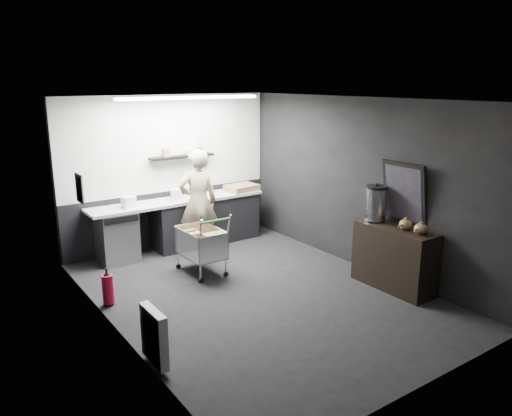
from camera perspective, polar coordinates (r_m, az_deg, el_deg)
floor at (r=7.20m, az=0.09°, el=-9.74°), size 5.50×5.50×0.00m
ceiling at (r=6.56m, az=0.10°, el=12.28°), size 5.50×5.50×0.00m
wall_back at (r=9.10m, az=-9.90°, el=4.13°), size 5.50×0.00×5.50m
wall_front at (r=4.86m, az=19.10°, el=-5.65°), size 5.50×0.00×5.50m
wall_left at (r=5.88m, az=-16.10°, el=-1.93°), size 0.00×5.50×5.50m
wall_right at (r=8.04m, az=11.87°, el=2.68°), size 0.00×5.50×5.50m
kitchen_wall_panel at (r=9.00m, az=-9.98°, el=7.25°), size 3.95×0.02×1.70m
dado_panel at (r=9.27m, az=-9.62°, el=-1.06°), size 3.95×0.02×1.00m
floating_shelf at (r=9.02m, az=-8.47°, el=5.85°), size 1.20×0.22×0.04m
wall_clock at (r=9.63m, az=-2.38°, el=9.71°), size 0.20×0.03×0.20m
poster at (r=7.05m, az=-19.54°, el=2.17°), size 0.02×0.30×0.40m
poster_red_band at (r=7.04m, az=-19.55°, el=2.73°), size 0.02×0.22×0.10m
radiator at (r=5.49m, az=-11.56°, el=-14.15°), size 0.10×0.50×0.60m
ceiling_strip at (r=8.15m, az=-7.55°, el=12.39°), size 2.40×0.20×0.04m
prep_counter at (r=9.07m, az=-7.99°, el=-1.62°), size 3.20×0.61×0.90m
person at (r=8.57m, az=-6.61°, el=0.65°), size 0.76×0.60×1.83m
shopping_cart at (r=7.82m, az=-6.34°, el=-4.19°), size 0.54×0.88×0.97m
sideboard at (r=7.48m, az=15.45°, el=-4.54°), size 0.52×1.22×1.83m
fire_extinguisher at (r=7.05m, az=-16.58°, el=-8.77°), size 0.15×0.15×0.50m
cardboard_box at (r=9.47m, az=-1.64°, el=2.33°), size 0.61×0.48×0.11m
pink_tub at (r=8.86m, az=-9.11°, el=1.55°), size 0.19×0.19×0.19m
white_container at (r=8.48m, az=-14.34°, el=0.66°), size 0.23×0.19×0.18m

